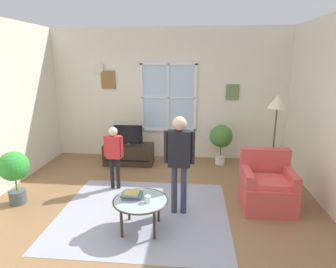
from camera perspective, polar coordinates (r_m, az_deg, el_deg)
ground_plane at (r=4.34m, az=-3.63°, el=-16.70°), size 5.85×6.23×0.02m
back_wall at (r=6.60m, az=0.03°, el=7.81°), size 5.25×0.17×2.92m
area_rug at (r=4.49m, az=-4.86°, el=-15.30°), size 2.50×2.21×0.01m
tv_stand at (r=6.38m, az=-7.74°, el=-3.97°), size 1.06×0.47×0.44m
television at (r=6.25m, az=-7.89°, el=-0.10°), size 0.62×0.08×0.43m
armchair at (r=4.77m, az=18.93°, el=-9.89°), size 0.76×0.74×0.87m
coffee_table at (r=3.95m, az=-5.46°, el=-13.20°), size 0.74×0.74×0.44m
book_stack at (r=3.98m, az=-7.17°, el=-11.85°), size 0.27×0.20×0.09m
cup at (r=3.85m, az=-4.02°, el=-12.71°), size 0.08×0.08×0.09m
remote_near_books at (r=4.04m, az=-6.10°, el=-11.90°), size 0.07×0.15×0.02m
person_red_shirt at (r=5.08m, az=-10.64°, el=-3.26°), size 0.34×0.15×1.12m
person_black_shirt at (r=4.13m, az=2.24°, el=-4.03°), size 0.44×0.20×1.47m
potted_plant_by_window at (r=6.32m, az=10.45°, el=-0.76°), size 0.49×0.49×0.87m
potted_plant_corner at (r=5.12m, az=-28.13°, el=-6.31°), size 0.46×0.46×0.86m
floor_lamp at (r=5.11m, az=20.70°, el=4.21°), size 0.32×0.32×1.67m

